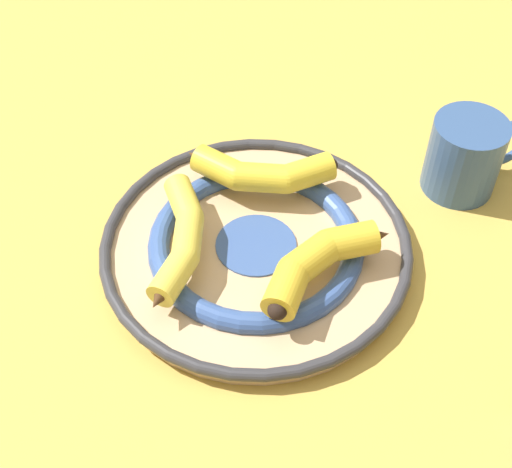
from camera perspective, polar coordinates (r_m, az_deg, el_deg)
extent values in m
plane|color=gold|center=(0.83, 1.78, -1.66)|extent=(2.80, 2.80, 0.00)
cylinder|color=tan|center=(0.83, 0.00, -1.31)|extent=(0.35, 0.35, 0.02)
torus|color=#385699|center=(0.82, 0.00, -0.73)|extent=(0.25, 0.25, 0.03)
cylinder|color=#385699|center=(0.82, 0.00, -0.87)|extent=(0.09, 0.09, 0.00)
torus|color=#333338|center=(0.82, 0.00, -0.77)|extent=(0.36, 0.36, 0.01)
cylinder|color=yellow|center=(0.75, -6.68, -3.43)|extent=(0.06, 0.04, 0.03)
cylinder|color=yellow|center=(0.79, -5.47, -0.25)|extent=(0.07, 0.06, 0.03)
cylinder|color=yellow|center=(0.83, -5.82, 2.68)|extent=(0.06, 0.07, 0.03)
sphere|color=yellow|center=(0.77, -5.68, -1.87)|extent=(0.03, 0.03, 0.03)
sphere|color=yellow|center=(0.81, -5.27, 1.30)|extent=(0.03, 0.03, 0.03)
cone|color=#472D19|center=(0.74, -7.73, -5.04)|extent=(0.03, 0.03, 0.02)
sphere|color=black|center=(0.85, -6.35, 4.00)|extent=(0.02, 0.02, 0.02)
cylinder|color=yellow|center=(0.86, -3.06, 5.39)|extent=(0.04, 0.06, 0.04)
cylinder|color=yellow|center=(0.85, 0.48, 4.52)|extent=(0.06, 0.07, 0.04)
cylinder|color=yellow|center=(0.86, 4.22, 4.95)|extent=(0.07, 0.06, 0.04)
sphere|color=yellow|center=(0.85, -1.48, 4.64)|extent=(0.04, 0.04, 0.04)
sphere|color=yellow|center=(0.85, 2.46, 4.40)|extent=(0.04, 0.04, 0.04)
cone|color=#472D19|center=(0.88, -4.60, 6.12)|extent=(0.03, 0.03, 0.03)
sphere|color=black|center=(0.87, 5.93, 5.48)|extent=(0.02, 0.02, 0.02)
cylinder|color=gold|center=(0.78, 7.68, -0.55)|extent=(0.06, 0.06, 0.04)
cylinder|color=gold|center=(0.76, 4.46, -1.95)|extent=(0.06, 0.05, 0.04)
cylinder|color=gold|center=(0.74, 2.40, -4.53)|extent=(0.06, 0.05, 0.04)
sphere|color=gold|center=(0.78, 5.84, -0.93)|extent=(0.04, 0.04, 0.04)
sphere|color=gold|center=(0.75, 3.03, -3.01)|extent=(0.04, 0.04, 0.04)
cone|color=#472D19|center=(0.79, 9.48, -0.19)|extent=(0.04, 0.04, 0.03)
sphere|color=black|center=(0.72, 1.73, -6.12)|extent=(0.02, 0.02, 0.02)
cylinder|color=#335184|center=(0.92, 16.31, 6.00)|extent=(0.09, 0.09, 0.10)
cylinder|color=#331C0F|center=(0.89, 16.82, 7.77)|extent=(0.07, 0.07, 0.01)
torus|color=#335184|center=(0.95, 19.50, 6.91)|extent=(0.06, 0.05, 0.07)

